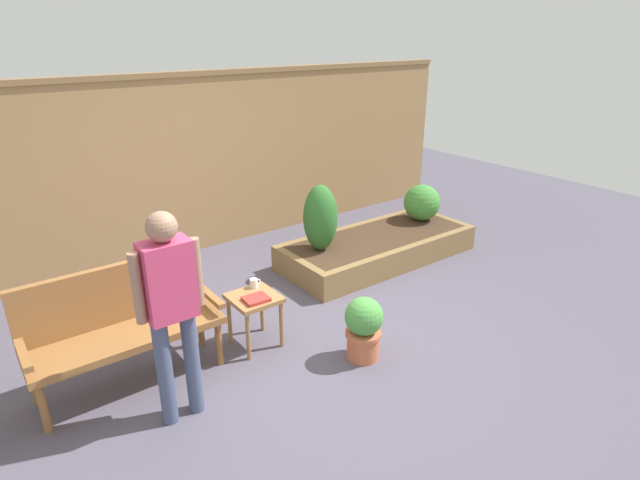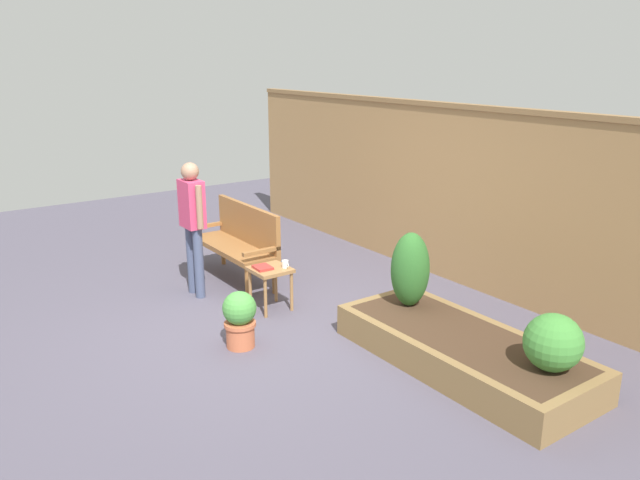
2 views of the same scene
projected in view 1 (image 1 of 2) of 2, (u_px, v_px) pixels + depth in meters
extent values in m
plane|color=#514C5B|center=(305.00, 343.00, 4.63)|extent=(14.00, 14.00, 0.00)
cube|color=#A37A4C|center=(178.00, 170.00, 6.16)|extent=(8.40, 0.10, 2.10)
cube|color=olive|center=(168.00, 75.00, 5.76)|extent=(8.40, 0.14, 0.06)
cylinder|color=#936033|center=(200.00, 325.00, 4.54)|extent=(0.06, 0.06, 0.40)
cylinder|color=#936033|center=(219.00, 343.00, 4.27)|extent=(0.06, 0.06, 0.40)
cylinder|color=#936033|center=(33.00, 382.00, 3.81)|extent=(0.06, 0.06, 0.40)
cylinder|color=#936033|center=(43.00, 408.00, 3.54)|extent=(0.06, 0.06, 0.40)
cube|color=#936033|center=(127.00, 336.00, 3.95)|extent=(1.44, 0.48, 0.06)
cube|color=#936033|center=(114.00, 294.00, 4.01)|extent=(1.44, 0.06, 0.48)
cube|color=#936033|center=(23.00, 353.00, 3.52)|extent=(0.06, 0.48, 0.04)
cube|color=#936033|center=(209.00, 295.00, 4.29)|extent=(0.06, 0.48, 0.04)
cylinder|color=#9E7042|center=(262.00, 309.00, 4.75)|extent=(0.04, 0.04, 0.44)
cylinder|color=#9E7042|center=(281.00, 324.00, 4.51)|extent=(0.04, 0.04, 0.44)
cylinder|color=#9E7042|center=(230.00, 320.00, 4.57)|extent=(0.04, 0.04, 0.44)
cylinder|color=#9E7042|center=(248.00, 337.00, 4.33)|extent=(0.04, 0.04, 0.44)
cube|color=#9E7042|center=(254.00, 298.00, 4.45)|extent=(0.40, 0.40, 0.04)
cylinder|color=white|center=(254.00, 283.00, 4.58)|extent=(0.07, 0.07, 0.08)
torus|color=white|center=(258.00, 282.00, 4.60)|extent=(0.06, 0.01, 0.06)
cube|color=#B2332D|center=(256.00, 299.00, 4.36)|extent=(0.21, 0.18, 0.03)
cylinder|color=#C66642|center=(363.00, 346.00, 4.40)|extent=(0.27, 0.27, 0.22)
cylinder|color=#C66642|center=(363.00, 333.00, 4.35)|extent=(0.31, 0.31, 0.04)
sphere|color=#4C9942|center=(364.00, 316.00, 4.29)|extent=(0.32, 0.32, 0.32)
cube|color=olive|center=(405.00, 260.00, 5.94)|extent=(2.40, 0.09, 0.30)
cube|color=olive|center=(353.00, 236.00, 6.62)|extent=(2.40, 0.09, 0.30)
cube|color=olive|center=(299.00, 272.00, 5.64)|extent=(0.09, 0.82, 0.30)
cube|color=olive|center=(442.00, 227.00, 6.92)|extent=(0.09, 0.82, 0.30)
cube|color=#422D1E|center=(378.00, 247.00, 6.28)|extent=(2.22, 0.82, 0.30)
cylinder|color=brown|center=(320.00, 247.00, 5.83)|extent=(0.04, 0.04, 0.06)
ellipsoid|color=#2D6628|center=(320.00, 218.00, 5.70)|extent=(0.38, 0.38, 0.75)
cylinder|color=brown|center=(421.00, 217.00, 6.74)|extent=(0.04, 0.04, 0.06)
sphere|color=#428938|center=(422.00, 203.00, 6.66)|extent=(0.46, 0.46, 0.46)
cylinder|color=#475170|center=(192.00, 362.00, 3.68)|extent=(0.11, 0.11, 0.82)
cylinder|color=#475170|center=(165.00, 373.00, 3.57)|extent=(0.11, 0.11, 0.82)
cube|color=#D13D66|center=(168.00, 280.00, 3.36)|extent=(0.32, 0.20, 0.54)
cylinder|color=#9E755B|center=(197.00, 272.00, 3.48)|extent=(0.07, 0.07, 0.49)
cylinder|color=#9E755B|center=(137.00, 289.00, 3.25)|extent=(0.07, 0.07, 0.49)
sphere|color=#9E755B|center=(161.00, 227.00, 3.22)|extent=(0.20, 0.20, 0.20)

